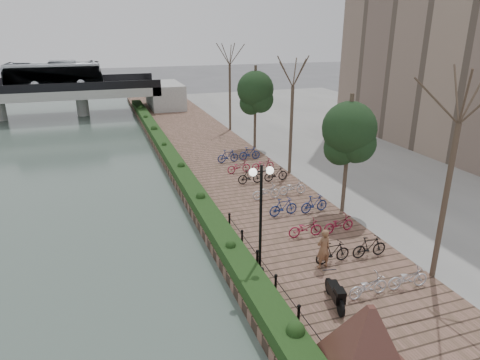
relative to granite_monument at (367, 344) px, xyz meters
name	(u,v)px	position (x,y,z in m)	size (l,w,h in m)	color
promenade	(229,175)	(1.90, 19.35, -1.53)	(8.00, 75.00, 0.50)	brown
inland_pavement	(414,155)	(17.90, 19.35, -1.53)	(24.00, 75.00, 0.50)	gray
hedge	(175,162)	(-1.50, 21.85, -0.98)	(1.10, 56.00, 0.60)	#1B3312
chain_fence	(286,299)	(-0.70, 3.85, -0.93)	(0.10, 14.10, 0.70)	black
granite_monument	(367,344)	(0.00, 0.00, 0.00)	(4.71, 4.71, 2.52)	#481E1F
lamppost	(261,196)	(-0.73, 6.46, 2.11)	(1.02, 0.32, 4.67)	black
motorcycle	(335,292)	(1.06, 3.45, -0.75)	(0.53, 1.68, 1.05)	black
pedestrian	(323,249)	(1.90, 5.87, -0.38)	(0.65, 0.43, 1.79)	brown
bicycle_parking	(290,198)	(3.40, 12.44, -0.80)	(2.40, 19.89, 1.00)	silver
street_trees	(314,140)	(5.90, 14.53, 1.91)	(3.20, 37.12, 6.80)	#3C3123
bridge	(9,90)	(-15.79, 46.85, 1.59)	(36.00, 10.77, 6.50)	#9C9C97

